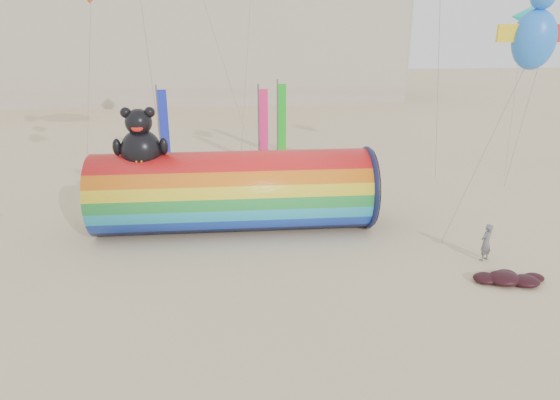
{
  "coord_description": "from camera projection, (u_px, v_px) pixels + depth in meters",
  "views": [
    {
      "loc": [
        -1.13,
        -16.4,
        8.91
      ],
      "look_at": [
        0.5,
        1.5,
        2.4
      ],
      "focal_mm": 32.0,
      "sensor_mm": 36.0,
      "label": 1
    }
  ],
  "objects": [
    {
      "name": "hotel_building",
      "position": [
        136.0,
        7.0,
        56.99
      ],
      "size": [
        60.4,
        15.4,
        20.6
      ],
      "color": "#B7AD99",
      "rests_on": "ground"
    },
    {
      "name": "windsock_assembly",
      "position": [
        234.0,
        189.0,
        22.0
      ],
      "size": [
        12.22,
        3.72,
        5.63
      ],
      "color": "red",
      "rests_on": "ground"
    },
    {
      "name": "fabric_bundle",
      "position": [
        509.0,
        278.0,
        17.88
      ],
      "size": [
        2.62,
        1.35,
        0.41
      ],
      "color": "#350911",
      "rests_on": "ground"
    },
    {
      "name": "ground",
      "position": [
        270.0,
        275.0,
        18.49
      ],
      "size": [
        160.0,
        160.0,
        0.0
      ],
      "primitive_type": "plane",
      "color": "#CCB58C",
      "rests_on": "ground"
    },
    {
      "name": "festival_banners",
      "position": [
        237.0,
        123.0,
        32.17
      ],
      "size": [
        8.26,
        2.62,
        5.2
      ],
      "color": "#59595E",
      "rests_on": "ground"
    },
    {
      "name": "kite_handler",
      "position": [
        486.0,
        242.0,
        19.38
      ],
      "size": [
        0.66,
        0.6,
        1.53
      ],
      "primitive_type": "imported",
      "rotation": [
        0.0,
        0.0,
        3.67
      ],
      "color": "#5A5C62",
      "rests_on": "ground"
    }
  ]
}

